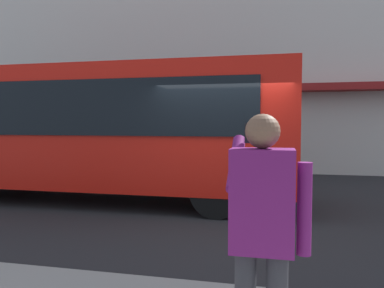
% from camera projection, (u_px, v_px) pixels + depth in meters
% --- Properties ---
extents(ground_plane, '(60.00, 60.00, 0.00)m').
position_uv_depth(ground_plane, '(226.00, 214.00, 7.32)').
color(ground_plane, '#232326').
extents(building_facade_far, '(28.00, 1.55, 12.00)m').
position_uv_depth(building_facade_far, '(251.00, 9.00, 13.61)').
color(building_facade_far, beige).
rests_on(building_facade_far, ground_plane).
extents(red_bus, '(9.05, 2.54, 3.08)m').
position_uv_depth(red_bus, '(96.00, 128.00, 8.64)').
color(red_bus, red).
rests_on(red_bus, ground_plane).
extents(pedestrian_photographer, '(0.53, 0.52, 1.70)m').
position_uv_depth(pedestrian_photographer, '(262.00, 225.00, 2.37)').
color(pedestrian_photographer, '#2D2D33').
rests_on(pedestrian_photographer, sidewalk_curb).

